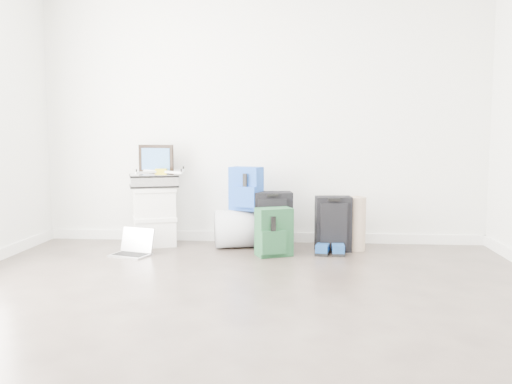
# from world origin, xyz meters

# --- Properties ---
(ground) EXTENTS (5.00, 5.00, 0.00)m
(ground) POSITION_xyz_m (0.00, 0.00, 0.00)
(ground) COLOR #362C27
(ground) RESTS_ON ground
(room_envelope) EXTENTS (4.52, 5.02, 2.71)m
(room_envelope) POSITION_xyz_m (0.00, 0.02, 1.72)
(room_envelope) COLOR white
(room_envelope) RESTS_ON ground
(boxes_stack) EXTENTS (0.50, 0.46, 0.58)m
(boxes_stack) POSITION_xyz_m (-1.05, 2.22, 0.29)
(boxes_stack) COLOR white
(boxes_stack) RESTS_ON ground
(briefcase) EXTENTS (0.54, 0.46, 0.13)m
(briefcase) POSITION_xyz_m (-1.05, 2.22, 0.65)
(briefcase) COLOR #B2B2B7
(briefcase) RESTS_ON boxes_stack
(painting) EXTENTS (0.38, 0.12, 0.29)m
(painting) POSITION_xyz_m (-1.05, 2.31, 0.86)
(painting) COLOR black
(painting) RESTS_ON briefcase
(drone) EXTENTS (0.51, 0.51, 0.05)m
(drone) POSITION_xyz_m (-0.97, 2.20, 0.74)
(drone) COLOR gold
(drone) RESTS_ON briefcase
(duffel_bag) EXTENTS (0.68, 0.51, 0.37)m
(duffel_bag) POSITION_xyz_m (-0.13, 2.20, 0.19)
(duffel_bag) COLOR gray
(duffel_bag) RESTS_ON ground
(blue_backpack) EXTENTS (0.34, 0.30, 0.42)m
(blue_backpack) POSITION_xyz_m (-0.13, 2.17, 0.57)
(blue_backpack) COLOR #194BA4
(blue_backpack) RESTS_ON duffel_bag
(large_suitcase) EXTENTS (0.39, 0.28, 0.56)m
(large_suitcase) POSITION_xyz_m (0.13, 2.12, 0.28)
(large_suitcase) COLOR black
(large_suitcase) RESTS_ON ground
(green_backpack) EXTENTS (0.36, 0.33, 0.44)m
(green_backpack) POSITION_xyz_m (0.16, 1.83, 0.21)
(green_backpack) COLOR #163D22
(green_backpack) RESTS_ON ground
(carry_on) EXTENTS (0.35, 0.24, 0.52)m
(carry_on) POSITION_xyz_m (0.71, 2.09, 0.26)
(carry_on) COLOR black
(carry_on) RESTS_ON ground
(shoes) EXTENTS (0.28, 0.31, 0.10)m
(shoes) POSITION_xyz_m (0.68, 1.97, 0.05)
(shoes) COLOR black
(shoes) RESTS_ON ground
(rolled_rug) EXTENTS (0.17, 0.17, 0.51)m
(rolled_rug) POSITION_xyz_m (0.93, 2.14, 0.26)
(rolled_rug) COLOR tan
(rolled_rug) RESTS_ON ground
(laptop) EXTENTS (0.40, 0.34, 0.24)m
(laptop) POSITION_xyz_m (-1.13, 1.77, 0.06)
(laptop) COLOR silver
(laptop) RESTS_ON ground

